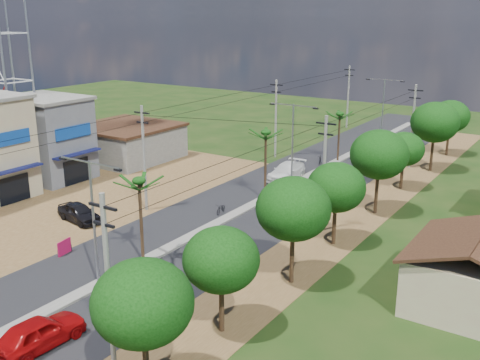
# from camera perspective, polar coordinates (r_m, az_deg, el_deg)

# --- Properties ---
(ground) EXTENTS (160.00, 160.00, 0.00)m
(ground) POSITION_cam_1_polar(r_m,az_deg,el_deg) (36.34, -14.14, -10.38)
(ground) COLOR black
(ground) RESTS_ON ground
(road) EXTENTS (12.00, 110.00, 0.04)m
(road) POSITION_cam_1_polar(r_m,az_deg,el_deg) (46.76, -0.60, -3.61)
(road) COLOR black
(road) RESTS_ON ground
(median) EXTENTS (1.00, 90.00, 0.18)m
(median) POSITION_cam_1_polar(r_m,az_deg,el_deg) (49.11, 1.36, -2.52)
(median) COLOR #605E56
(median) RESTS_ON ground
(dirt_lot_west) EXTENTS (18.00, 46.00, 0.04)m
(dirt_lot_west) POSITION_cam_1_polar(r_m,az_deg,el_deg) (51.84, -19.01, -2.50)
(dirt_lot_west) COLOR #503A1B
(dirt_lot_west) RESTS_ON ground
(dirt_shoulder_east) EXTENTS (5.00, 90.00, 0.03)m
(dirt_shoulder_east) POSITION_cam_1_polar(r_m,az_deg,el_deg) (42.92, 8.91, -5.73)
(dirt_shoulder_east) COLOR #503A1B
(dirt_shoulder_east) RESTS_ON ground
(shophouse_grey) EXTENTS (9.00, 6.40, 8.30)m
(shophouse_grey) POSITION_cam_1_polar(r_m,az_deg,el_deg) (59.66, -19.03, 4.08)
(shophouse_grey) COLOR #54565D
(shophouse_grey) RESTS_ON ground
(low_shed) EXTENTS (10.40, 10.40, 3.95)m
(low_shed) POSITION_cam_1_polar(r_m,az_deg,el_deg) (65.84, -11.49, 3.81)
(low_shed) COLOR #605E56
(low_shed) RESTS_ON ground
(house_east_near) EXTENTS (7.60, 7.50, 4.60)m
(house_east_near) POSITION_cam_1_polar(r_m,az_deg,el_deg) (34.58, 23.19, -8.33)
(house_east_near) COLOR tan
(house_east_near) RESTS_ON ground
(tree_east_a) EXTENTS (4.40, 4.40, 6.37)m
(tree_east_a) POSITION_cam_1_polar(r_m,az_deg,el_deg) (24.48, -9.85, -12.21)
(tree_east_a) COLOR black
(tree_east_a) RESTS_ON ground
(tree_east_b) EXTENTS (4.00, 4.00, 5.83)m
(tree_east_b) POSITION_cam_1_polar(r_m,az_deg,el_deg) (28.90, -1.93, -8.10)
(tree_east_b) COLOR black
(tree_east_b) RESTS_ON ground
(tree_east_c) EXTENTS (4.60, 4.60, 6.83)m
(tree_east_c) POSITION_cam_1_polar(r_m,az_deg,el_deg) (33.97, 5.44, -2.94)
(tree_east_c) COLOR black
(tree_east_c) RESTS_ON ground
(tree_east_d) EXTENTS (4.20, 4.20, 6.13)m
(tree_east_d) POSITION_cam_1_polar(r_m,az_deg,el_deg) (40.26, 9.74, -0.75)
(tree_east_d) COLOR black
(tree_east_d) RESTS_ON ground
(tree_east_e) EXTENTS (4.80, 4.80, 7.14)m
(tree_east_e) POSITION_cam_1_polar(r_m,az_deg,el_deg) (47.20, 13.96, 2.52)
(tree_east_e) COLOR black
(tree_east_e) RESTS_ON ground
(tree_east_f) EXTENTS (3.80, 3.80, 5.52)m
(tree_east_f) POSITION_cam_1_polar(r_m,az_deg,el_deg) (55.01, 16.32, 3.02)
(tree_east_f) COLOR black
(tree_east_f) RESTS_ON ground
(tree_east_g) EXTENTS (5.00, 5.00, 7.38)m
(tree_east_g) POSITION_cam_1_polar(r_m,az_deg,el_deg) (62.15, 19.20, 5.55)
(tree_east_g) COLOR black
(tree_east_g) RESTS_ON ground
(tree_east_h) EXTENTS (4.40, 4.40, 6.52)m
(tree_east_h) POSITION_cam_1_polar(r_m,az_deg,el_deg) (70.00, 20.60, 6.07)
(tree_east_h) COLOR black
(tree_east_h) RESTS_ON ground
(palm_median_near) EXTENTS (2.00, 2.00, 6.15)m
(palm_median_near) POSITION_cam_1_polar(r_m,az_deg,el_deg) (36.87, -10.21, -0.45)
(palm_median_near) COLOR black
(palm_median_near) RESTS_ON ground
(palm_median_mid) EXTENTS (2.00, 2.00, 6.55)m
(palm_median_mid) POSITION_cam_1_polar(r_m,az_deg,el_deg) (49.19, 2.64, 4.53)
(palm_median_mid) COLOR black
(palm_median_mid) RESTS_ON ground
(palm_median_far) EXTENTS (2.00, 2.00, 5.85)m
(palm_median_far) POSITION_cam_1_polar(r_m,az_deg,el_deg) (63.35, 10.11, 6.43)
(palm_median_far) COLOR black
(palm_median_far) RESTS_ON ground
(streetlight_near) EXTENTS (5.10, 0.18, 8.00)m
(streetlight_near) POSITION_cam_1_polar(r_m,az_deg,el_deg) (34.48, -14.70, -3.27)
(streetlight_near) COLOR gray
(streetlight_near) RESTS_ON ground
(streetlight_mid) EXTENTS (5.10, 0.18, 8.00)m
(streetlight_mid) POSITION_cam_1_polar(r_m,az_deg,el_deg) (53.69, 5.37, 4.29)
(streetlight_mid) COLOR gray
(streetlight_mid) RESTS_ON ground
(streetlight_far) EXTENTS (5.10, 0.18, 8.00)m
(streetlight_far) POSITION_cam_1_polar(r_m,az_deg,el_deg) (76.33, 14.34, 7.52)
(streetlight_far) COLOR gray
(streetlight_far) RESTS_ON ground
(utility_pole_w_b) EXTENTS (1.60, 0.24, 9.00)m
(utility_pole_w_b) POSITION_cam_1_polar(r_m,az_deg,el_deg) (47.32, -9.72, 2.40)
(utility_pole_w_b) COLOR #605E56
(utility_pole_w_b) RESTS_ON ground
(utility_pole_w_c) EXTENTS (1.60, 0.24, 9.00)m
(utility_pole_w_c) POSITION_cam_1_polar(r_m,az_deg,el_deg) (64.74, 3.66, 6.42)
(utility_pole_w_c) COLOR #605E56
(utility_pole_w_c) RESTS_ON ground
(utility_pole_w_d) EXTENTS (1.60, 0.24, 9.00)m
(utility_pole_w_d) POSITION_cam_1_polar(r_m,az_deg,el_deg) (83.42, 10.93, 8.45)
(utility_pole_w_d) COLOR #605E56
(utility_pole_w_d) RESTS_ON ground
(utility_pole_e_a) EXTENTS (1.60, 0.24, 9.00)m
(utility_pole_e_a) POSITION_cam_1_polar(r_m,az_deg,el_deg) (25.64, -13.21, -10.35)
(utility_pole_e_a) COLOR #605E56
(utility_pole_e_a) RESTS_ON ground
(utility_pole_e_b) EXTENTS (1.60, 0.24, 9.00)m
(utility_pole_e_b) POSITION_cam_1_polar(r_m,az_deg,el_deg) (42.64, 8.53, 0.88)
(utility_pole_e_b) COLOR #605E56
(utility_pole_e_b) RESTS_ON ground
(utility_pole_e_c) EXTENTS (1.60, 0.24, 9.00)m
(utility_pole_e_c) POSITION_cam_1_polar(r_m,az_deg,el_deg) (62.82, 17.13, 5.40)
(utility_pole_e_c) COLOR #605E56
(utility_pole_e_c) RESTS_ON ground
(car_red_near) EXTENTS (2.21, 4.92, 1.64)m
(car_red_near) POSITION_cam_1_polar(r_m,az_deg,el_deg) (30.76, -19.73, -14.44)
(car_red_near) COLOR #8E0709
(car_red_near) RESTS_ON ground
(car_silver_mid) EXTENTS (3.58, 5.21, 1.63)m
(car_silver_mid) POSITION_cam_1_polar(r_m,az_deg,el_deg) (47.30, 7.06, -2.48)
(car_silver_mid) COLOR #A1A4A9
(car_silver_mid) RESTS_ON ground
(car_white_far) EXTENTS (2.52, 5.63, 1.60)m
(car_white_far) POSITION_cam_1_polar(r_m,az_deg,el_deg) (56.82, 4.75, 0.85)
(car_white_far) COLOR silver
(car_white_far) RESTS_ON ground
(car_parked_dark) EXTENTS (4.65, 2.51, 1.50)m
(car_parked_dark) POSITION_cam_1_polar(r_m,az_deg,el_deg) (47.00, -16.03, -3.23)
(car_parked_dark) COLOR black
(car_parked_dark) RESTS_ON ground
(moto_rider_west_a) EXTENTS (0.87, 1.68, 0.84)m
(moto_rider_west_a) POSITION_cam_1_polar(r_m,az_deg,el_deg) (47.12, -1.95, -2.94)
(moto_rider_west_a) COLOR black
(moto_rider_west_a) RESTS_ON ground
(moto_rider_west_b) EXTENTS (1.00, 1.74, 1.01)m
(moto_rider_west_b) POSITION_cam_1_polar(r_m,az_deg,el_deg) (62.96, 8.13, 2.03)
(moto_rider_west_b) COLOR black
(moto_rider_west_b) RESTS_ON ground
(roadside_sign) EXTENTS (0.30, 1.30, 1.08)m
(roadside_sign) POSITION_cam_1_polar(r_m,az_deg,el_deg) (41.15, -17.41, -6.55)
(roadside_sign) COLOR #9F0E3D
(roadside_sign) RESTS_ON ground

